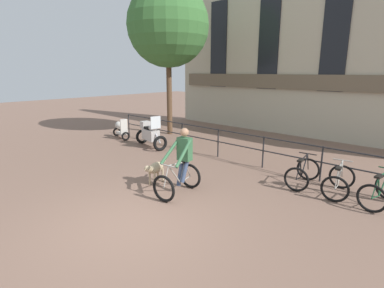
{
  "coord_description": "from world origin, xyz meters",
  "views": [
    {
      "loc": [
        4.78,
        -3.25,
        3.1
      ],
      "look_at": [
        -0.99,
        2.86,
        1.05
      ],
      "focal_mm": 28.0,
      "sensor_mm": 36.0,
      "label": 1
    }
  ],
  "objects_px": {
    "cyclist_with_bike": "(181,165)",
    "parked_bicycle_near_lamp": "(302,173)",
    "dog": "(155,168)",
    "parked_motorcycle": "(150,134)",
    "parked_bicycle_mid_left": "(339,182)",
    "parked_bicycle_mid_right": "(381,192)",
    "parked_scooter": "(121,128)"
  },
  "relations": [
    {
      "from": "dog",
      "to": "parked_scooter",
      "type": "xyz_separation_m",
      "value": [
        -5.8,
        2.71,
        0.01
      ]
    },
    {
      "from": "parked_bicycle_mid_left",
      "to": "parked_motorcycle",
      "type": "bearing_deg",
      "value": -8.09
    },
    {
      "from": "parked_bicycle_mid_right",
      "to": "parked_scooter",
      "type": "xyz_separation_m",
      "value": [
        -10.76,
        0.01,
        0.1
      ]
    },
    {
      "from": "parked_bicycle_mid_left",
      "to": "parked_bicycle_mid_right",
      "type": "height_order",
      "value": "same"
    },
    {
      "from": "cyclist_with_bike",
      "to": "parked_bicycle_mid_left",
      "type": "bearing_deg",
      "value": 33.27
    },
    {
      "from": "parked_bicycle_near_lamp",
      "to": "parked_bicycle_mid_right",
      "type": "xyz_separation_m",
      "value": [
        1.89,
        0.0,
        0.0
      ]
    },
    {
      "from": "cyclist_with_bike",
      "to": "parked_bicycle_mid_left",
      "type": "height_order",
      "value": "cyclist_with_bike"
    },
    {
      "from": "parked_scooter",
      "to": "parked_bicycle_near_lamp",
      "type": "bearing_deg",
      "value": -76.11
    },
    {
      "from": "dog",
      "to": "parked_bicycle_near_lamp",
      "type": "relative_size",
      "value": 0.83
    },
    {
      "from": "cyclist_with_bike",
      "to": "parked_bicycle_near_lamp",
      "type": "bearing_deg",
      "value": 43.92
    },
    {
      "from": "dog",
      "to": "parked_bicycle_mid_left",
      "type": "height_order",
      "value": "parked_bicycle_mid_left"
    },
    {
      "from": "parked_motorcycle",
      "to": "parked_bicycle_near_lamp",
      "type": "height_order",
      "value": "parked_motorcycle"
    },
    {
      "from": "parked_bicycle_near_lamp",
      "to": "parked_scooter",
      "type": "xyz_separation_m",
      "value": [
        -8.87,
        0.01,
        0.1
      ]
    },
    {
      "from": "parked_bicycle_mid_left",
      "to": "parked_bicycle_mid_right",
      "type": "xyz_separation_m",
      "value": [
        0.94,
        -0.0,
        0.0
      ]
    },
    {
      "from": "parked_motorcycle",
      "to": "parked_bicycle_mid_left",
      "type": "height_order",
      "value": "parked_motorcycle"
    },
    {
      "from": "dog",
      "to": "parked_motorcycle",
      "type": "relative_size",
      "value": 0.54
    },
    {
      "from": "cyclist_with_bike",
      "to": "parked_scooter",
      "type": "bearing_deg",
      "value": 150.34
    },
    {
      "from": "parked_bicycle_mid_left",
      "to": "parked_bicycle_mid_right",
      "type": "distance_m",
      "value": 0.94
    },
    {
      "from": "dog",
      "to": "parked_bicycle_mid_right",
      "type": "xyz_separation_m",
      "value": [
        4.96,
        2.7,
        -0.09
      ]
    },
    {
      "from": "cyclist_with_bike",
      "to": "parked_motorcycle",
      "type": "bearing_deg",
      "value": 141.68
    },
    {
      "from": "cyclist_with_bike",
      "to": "parked_bicycle_mid_right",
      "type": "relative_size",
      "value": 1.43
    },
    {
      "from": "parked_motorcycle",
      "to": "parked_bicycle_mid_right",
      "type": "distance_m",
      "value": 8.37
    },
    {
      "from": "parked_bicycle_mid_left",
      "to": "cyclist_with_bike",
      "type": "bearing_deg",
      "value": 32.46
    },
    {
      "from": "cyclist_with_bike",
      "to": "parked_bicycle_mid_right",
      "type": "bearing_deg",
      "value": 25.77
    },
    {
      "from": "cyclist_with_bike",
      "to": "parked_bicycle_near_lamp",
      "type": "xyz_separation_m",
      "value": [
        2.08,
        2.67,
        -0.41
      ]
    },
    {
      "from": "parked_motorcycle",
      "to": "parked_bicycle_near_lamp",
      "type": "xyz_separation_m",
      "value": [
        6.48,
        0.11,
        -0.2
      ]
    },
    {
      "from": "cyclist_with_bike",
      "to": "dog",
      "type": "distance_m",
      "value": 1.05
    },
    {
      "from": "parked_bicycle_mid_right",
      "to": "parked_bicycle_mid_left",
      "type": "bearing_deg",
      "value": 7.86
    },
    {
      "from": "parked_bicycle_near_lamp",
      "to": "parked_scooter",
      "type": "bearing_deg",
      "value": -6.6
    },
    {
      "from": "parked_motorcycle",
      "to": "parked_bicycle_mid_left",
      "type": "distance_m",
      "value": 7.43
    },
    {
      "from": "parked_bicycle_mid_right",
      "to": "parked_scooter",
      "type": "distance_m",
      "value": 10.76
    },
    {
      "from": "parked_bicycle_mid_right",
      "to": "dog",
      "type": "bearing_deg",
      "value": 36.4
    }
  ]
}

